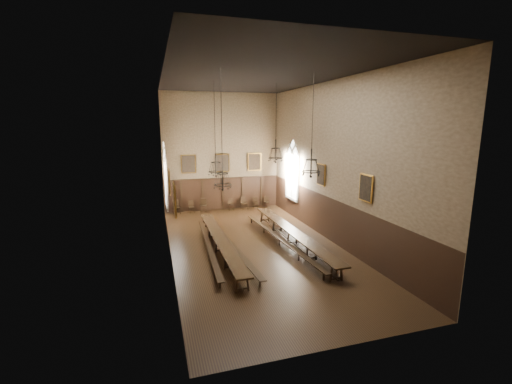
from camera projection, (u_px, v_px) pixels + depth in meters
name	position (u px, v px, depth m)	size (l,w,h in m)	color
floor	(255.00, 247.00, 18.80)	(9.00, 18.00, 0.02)	black
ceiling	(255.00, 76.00, 17.04)	(9.00, 18.00, 0.02)	black
wall_back	(222.00, 152.00, 26.38)	(9.00, 0.02, 9.00)	#846D51
wall_front	(348.00, 203.00, 9.46)	(9.00, 0.02, 9.00)	#846D51
wall_left	(167.00, 169.00, 16.65)	(0.02, 18.00, 9.00)	#846D51
wall_right	(332.00, 163.00, 19.19)	(0.02, 18.00, 9.00)	#846D51
wainscot_panelling	(255.00, 225.00, 18.55)	(9.00, 18.00, 2.50)	black
table_left	(221.00, 245.00, 17.99)	(0.71, 10.10, 0.79)	black
table_right	(292.00, 237.00, 19.13)	(0.82, 10.69, 0.83)	black
bench_left_outer	(209.00, 247.00, 18.10)	(0.72, 9.24, 0.42)	black
bench_left_inner	(229.00, 243.00, 18.52)	(0.93, 10.42, 0.47)	black
bench_right_inner	(279.00, 240.00, 19.01)	(0.95, 10.12, 0.46)	black
bench_right_outer	(298.00, 238.00, 19.51)	(0.42, 9.54, 0.43)	black
chair_0	(177.00, 210.00, 25.73)	(0.57, 0.57, 1.03)	black
chair_1	(192.00, 209.00, 26.09)	(0.47, 0.47, 0.90)	black
chair_2	(203.00, 208.00, 26.31)	(0.54, 0.54, 1.01)	black
chair_4	(231.00, 207.00, 26.88)	(0.42, 0.42, 0.89)	black
chair_5	(244.00, 205.00, 27.19)	(0.53, 0.53, 1.02)	black
chair_6	(255.00, 205.00, 27.54)	(0.45, 0.45, 0.86)	black
chair_7	(267.00, 204.00, 27.81)	(0.44, 0.44, 0.88)	black
chandelier_back_left	(216.00, 166.00, 19.69)	(0.86, 0.86, 5.23)	black
chandelier_back_right	(276.00, 153.00, 20.89)	(0.92, 0.92, 4.57)	black
chandelier_front_left	(223.00, 177.00, 15.38)	(0.80, 0.80, 5.20)	black
chandelier_front_right	(311.00, 165.00, 16.51)	(0.90, 0.90, 4.79)	black
portrait_back_0	(188.00, 164.00, 25.68)	(1.10, 0.12, 1.40)	#AF7A2A
portrait_back_1	(222.00, 163.00, 26.42)	(1.10, 0.12, 1.40)	#AF7A2A
portrait_back_2	(255.00, 162.00, 27.15)	(1.10, 0.12, 1.40)	#AF7A2A
portrait_left_0	(169.00, 182.00, 17.78)	(0.12, 1.00, 1.30)	#AF7A2A
portrait_left_1	(175.00, 200.00, 13.55)	(0.12, 1.00, 1.30)	#AF7A2A
portrait_right_0	(321.00, 175.00, 20.25)	(0.12, 1.00, 1.30)	#AF7A2A
portrait_right_1	(366.00, 188.00, 16.02)	(0.12, 1.00, 1.30)	#AF7A2A
window_right	(292.00, 170.00, 24.55)	(0.20, 2.20, 4.60)	white
window_left	(165.00, 175.00, 22.05)	(0.20, 2.20, 4.60)	white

